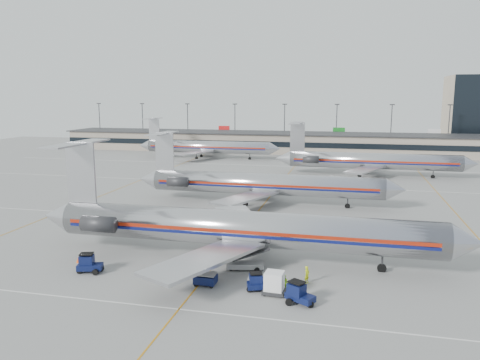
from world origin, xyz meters
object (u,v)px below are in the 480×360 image
(jet_second_row, at_px, (260,184))
(uld_container, at_px, (274,283))
(tug_center, at_px, (258,283))
(jet_foreground, at_px, (234,227))
(belt_loader, at_px, (246,264))

(jet_second_row, xyz_separation_m, uld_container, (8.16, -35.70, -2.36))
(jet_second_row, height_order, tug_center, jet_second_row)
(jet_foreground, relative_size, tug_center, 20.36)
(jet_second_row, xyz_separation_m, tug_center, (6.54, -35.34, -2.62))
(uld_container, xyz_separation_m, belt_loader, (-3.84, 5.40, -0.42))
(jet_foreground, xyz_separation_m, uld_container, (5.72, -7.98, -2.65))
(uld_container, bearing_deg, tug_center, 171.21)
(jet_foreground, bearing_deg, jet_second_row, 95.03)
(tug_center, height_order, belt_loader, belt_loader)
(jet_second_row, relative_size, uld_container, 21.43)
(tug_center, bearing_deg, jet_foreground, 98.81)
(belt_loader, bearing_deg, jet_second_row, 85.04)
(tug_center, bearing_deg, belt_loader, 94.30)
(jet_foreground, height_order, tug_center, jet_foreground)
(jet_foreground, bearing_deg, uld_container, -54.39)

